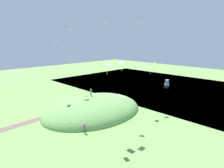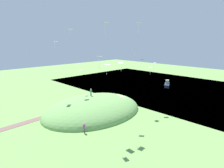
{
  "view_description": "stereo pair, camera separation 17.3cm",
  "coord_description": "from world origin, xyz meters",
  "px_view_note": "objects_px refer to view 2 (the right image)",
  "views": [
    {
      "loc": [
        31.67,
        29.67,
        15.12
      ],
      "look_at": [
        0.93,
        -1.53,
        5.16
      ],
      "focal_mm": 30.88,
      "sensor_mm": 36.0,
      "label": 1
    },
    {
      "loc": [
        31.55,
        29.8,
        15.12
      ],
      "look_at": [
        0.93,
        -1.53,
        5.16
      ],
      "focal_mm": 30.88,
      "sensor_mm": 36.0,
      "label": 2
    }
  ],
  "objects_px": {
    "kite_1": "(155,64)",
    "kite_2": "(99,57)",
    "kite_0": "(138,24)",
    "kite_8": "(81,71)",
    "boat_on_lake": "(167,84)",
    "kite_7": "(107,65)",
    "kite_5": "(121,63)",
    "kite_3": "(106,23)",
    "kite_6": "(70,30)",
    "person_walking_path": "(91,91)",
    "kite_11": "(135,50)",
    "kite_4": "(55,42)",
    "mooring_post": "(130,102)",
    "kite_10": "(150,68)",
    "person_watching_kites": "(84,127)",
    "kite_9": "(142,60)"
  },
  "relations": [
    {
      "from": "kite_2",
      "to": "kite_11",
      "type": "bearing_deg",
      "value": -162.53
    },
    {
      "from": "person_walking_path",
      "to": "kite_5",
      "type": "relative_size",
      "value": 0.97
    },
    {
      "from": "kite_9",
      "to": "kite_5",
      "type": "bearing_deg",
      "value": 26.55
    },
    {
      "from": "kite_1",
      "to": "kite_2",
      "type": "bearing_deg",
      "value": 13.76
    },
    {
      "from": "kite_3",
      "to": "kite_6",
      "type": "bearing_deg",
      "value": -98.51
    },
    {
      "from": "kite_3",
      "to": "kite_5",
      "type": "bearing_deg",
      "value": 146.8
    },
    {
      "from": "kite_5",
      "to": "mooring_post",
      "type": "relative_size",
      "value": 1.43
    },
    {
      "from": "kite_0",
      "to": "kite_4",
      "type": "relative_size",
      "value": 0.72
    },
    {
      "from": "kite_8",
      "to": "kite_6",
      "type": "bearing_deg",
      "value": -75.83
    },
    {
      "from": "kite_3",
      "to": "kite_11",
      "type": "distance_m",
      "value": 10.49
    },
    {
      "from": "person_walking_path",
      "to": "boat_on_lake",
      "type": "bearing_deg",
      "value": -5.38
    },
    {
      "from": "person_walking_path",
      "to": "kite_8",
      "type": "relative_size",
      "value": 1.52
    },
    {
      "from": "kite_2",
      "to": "kite_11",
      "type": "xyz_separation_m",
      "value": [
        -13.43,
        -4.23,
        0.5
      ]
    },
    {
      "from": "kite_9",
      "to": "kite_10",
      "type": "xyz_separation_m",
      "value": [
        8.28,
        8.64,
        -0.49
      ]
    },
    {
      "from": "kite_4",
      "to": "kite_5",
      "type": "bearing_deg",
      "value": 106.32
    },
    {
      "from": "kite_8",
      "to": "mooring_post",
      "type": "distance_m",
      "value": 13.99
    },
    {
      "from": "kite_3",
      "to": "mooring_post",
      "type": "relative_size",
      "value": 1.86
    },
    {
      "from": "person_walking_path",
      "to": "kite_10",
      "type": "relative_size",
      "value": 1.1
    },
    {
      "from": "person_walking_path",
      "to": "kite_3",
      "type": "height_order",
      "value": "kite_3"
    },
    {
      "from": "boat_on_lake",
      "to": "kite_7",
      "type": "distance_m",
      "value": 39.82
    },
    {
      "from": "kite_0",
      "to": "kite_1",
      "type": "distance_m",
      "value": 23.39
    },
    {
      "from": "boat_on_lake",
      "to": "kite_6",
      "type": "height_order",
      "value": "kite_6"
    },
    {
      "from": "person_walking_path",
      "to": "kite_5",
      "type": "bearing_deg",
      "value": -97.55
    },
    {
      "from": "kite_7",
      "to": "kite_10",
      "type": "bearing_deg",
      "value": -173.17
    },
    {
      "from": "kite_5",
      "to": "kite_8",
      "type": "height_order",
      "value": "kite_5"
    },
    {
      "from": "person_walking_path",
      "to": "kite_10",
      "type": "distance_m",
      "value": 13.87
    },
    {
      "from": "kite_6",
      "to": "kite_2",
      "type": "bearing_deg",
      "value": 69.96
    },
    {
      "from": "person_walking_path",
      "to": "kite_7",
      "type": "relative_size",
      "value": 1.09
    },
    {
      "from": "boat_on_lake",
      "to": "kite_7",
      "type": "bearing_deg",
      "value": 167.96
    },
    {
      "from": "person_walking_path",
      "to": "kite_6",
      "type": "bearing_deg",
      "value": 90.91
    },
    {
      "from": "kite_4",
      "to": "kite_6",
      "type": "height_order",
      "value": "kite_6"
    },
    {
      "from": "boat_on_lake",
      "to": "person_walking_path",
      "type": "bearing_deg",
      "value": 151.42
    },
    {
      "from": "kite_0",
      "to": "kite_8",
      "type": "bearing_deg",
      "value": -99.72
    },
    {
      "from": "boat_on_lake",
      "to": "kite_5",
      "type": "bearing_deg",
      "value": 167.71
    },
    {
      "from": "kite_1",
      "to": "kite_3",
      "type": "xyz_separation_m",
      "value": [
        19.17,
        2.71,
        8.63
      ]
    },
    {
      "from": "person_watching_kites",
      "to": "kite_6",
      "type": "relative_size",
      "value": 1.0
    },
    {
      "from": "kite_1",
      "to": "kite_2",
      "type": "height_order",
      "value": "kite_2"
    },
    {
      "from": "kite_5",
      "to": "kite_10",
      "type": "bearing_deg",
      "value": -178.53
    },
    {
      "from": "kite_10",
      "to": "mooring_post",
      "type": "bearing_deg",
      "value": -90.1
    },
    {
      "from": "boat_on_lake",
      "to": "kite_3",
      "type": "height_order",
      "value": "kite_3"
    },
    {
      "from": "kite_0",
      "to": "kite_2",
      "type": "relative_size",
      "value": 0.78
    },
    {
      "from": "kite_5",
      "to": "kite_9",
      "type": "bearing_deg",
      "value": -153.45
    },
    {
      "from": "kite_7",
      "to": "person_watching_kites",
      "type": "bearing_deg",
      "value": -44.07
    },
    {
      "from": "kite_0",
      "to": "kite_6",
      "type": "height_order",
      "value": "kite_6"
    },
    {
      "from": "kite_2",
      "to": "kite_3",
      "type": "height_order",
      "value": "kite_3"
    },
    {
      "from": "kite_1",
      "to": "mooring_post",
      "type": "xyz_separation_m",
      "value": [
        7.46,
        -1.44,
        -8.69
      ]
    },
    {
      "from": "kite_3",
      "to": "kite_8",
      "type": "xyz_separation_m",
      "value": [
        -2.76,
        -11.58,
        -9.55
      ]
    },
    {
      "from": "kite_11",
      "to": "kite_9",
      "type": "bearing_deg",
      "value": -149.78
    },
    {
      "from": "boat_on_lake",
      "to": "kite_5",
      "type": "relative_size",
      "value": 3.1
    },
    {
      "from": "kite_3",
      "to": "kite_6",
      "type": "relative_size",
      "value": 1.28
    }
  ]
}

